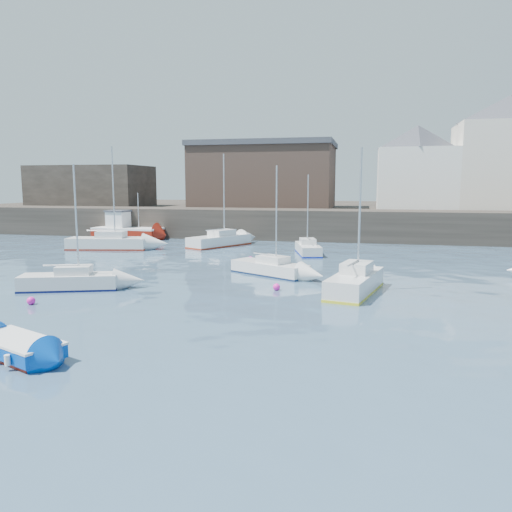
% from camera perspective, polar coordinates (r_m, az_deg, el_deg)
% --- Properties ---
extents(water, '(220.00, 220.00, 0.00)m').
position_cam_1_polar(water, '(17.33, -8.91, -10.48)').
color(water, '#2D4760').
rests_on(water, ground).
extents(quay_wall, '(90.00, 5.00, 3.00)m').
position_cam_1_polar(quay_wall, '(50.77, 5.73, 3.61)').
color(quay_wall, '#28231E').
rests_on(quay_wall, ground).
extents(land_strip, '(90.00, 32.00, 2.80)m').
position_cam_1_polar(land_strip, '(68.64, 7.57, 4.68)').
color(land_strip, '#28231E').
rests_on(land_strip, ground).
extents(bldg_east_a, '(13.36, 13.36, 11.80)m').
position_cam_1_polar(bldg_east_a, '(58.98, 26.76, 10.52)').
color(bldg_east_a, beige).
rests_on(bldg_east_a, land_strip).
extents(bldg_east_d, '(11.14, 11.14, 8.95)m').
position_cam_1_polar(bldg_east_d, '(56.98, 17.85, 9.66)').
color(bldg_east_d, white).
rests_on(bldg_east_d, land_strip).
extents(warehouse, '(16.40, 10.40, 7.60)m').
position_cam_1_polar(warehouse, '(59.50, 0.94, 9.25)').
color(warehouse, '#3D2D26').
rests_on(warehouse, land_strip).
extents(bldg_west, '(14.00, 8.00, 5.00)m').
position_cam_1_polar(bldg_west, '(66.65, -18.27, 7.59)').
color(bldg_west, '#353028').
rests_on(bldg_west, land_strip).
extents(blue_dinghy, '(3.67, 2.62, 0.64)m').
position_cam_1_polar(blue_dinghy, '(17.94, -25.57, -9.36)').
color(blue_dinghy, maroon).
rests_on(blue_dinghy, ground).
extents(fishing_boat, '(7.26, 3.29, 4.67)m').
position_cam_1_polar(fishing_boat, '(52.88, -14.67, 2.91)').
color(fishing_boat, maroon).
rests_on(fishing_boat, ground).
extents(sailboat_a, '(5.29, 3.19, 6.55)m').
position_cam_1_polar(sailboat_a, '(28.15, -20.47, -2.68)').
color(sailboat_a, silver).
rests_on(sailboat_a, ground).
extents(sailboat_b, '(5.30, 3.96, 6.63)m').
position_cam_1_polar(sailboat_b, '(30.69, 1.62, -1.36)').
color(sailboat_b, silver).
rests_on(sailboat_b, ground).
extents(sailboat_c, '(2.98, 5.85, 7.37)m').
position_cam_1_polar(sailboat_c, '(26.09, 11.27, -2.92)').
color(sailboat_c, silver).
rests_on(sailboat_c, ground).
extents(sailboat_e, '(7.03, 3.43, 8.67)m').
position_cam_1_polar(sailboat_e, '(44.57, -16.54, 1.47)').
color(sailboat_e, silver).
rests_on(sailboat_e, ground).
extents(sailboat_f, '(2.74, 5.08, 6.30)m').
position_cam_1_polar(sailboat_f, '(40.06, 5.96, 0.87)').
color(sailboat_f, silver).
rests_on(sailboat_f, ground).
extents(sailboat_h, '(4.84, 6.59, 8.22)m').
position_cam_1_polar(sailboat_h, '(45.07, -4.17, 1.82)').
color(sailboat_h, silver).
rests_on(sailboat_h, ground).
extents(buoy_near, '(0.38, 0.38, 0.38)m').
position_cam_1_polar(buoy_near, '(25.47, -24.30, -5.06)').
color(buoy_near, '#FF1DAC').
rests_on(buoy_near, ground).
extents(buoy_mid, '(0.38, 0.38, 0.38)m').
position_cam_1_polar(buoy_mid, '(26.30, 2.36, -3.93)').
color(buoy_mid, '#FF1DAC').
rests_on(buoy_mid, ground).
extents(buoy_far, '(0.44, 0.44, 0.44)m').
position_cam_1_polar(buoy_far, '(35.61, -0.66, -0.73)').
color(buoy_far, '#FF1DAC').
rests_on(buoy_far, ground).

